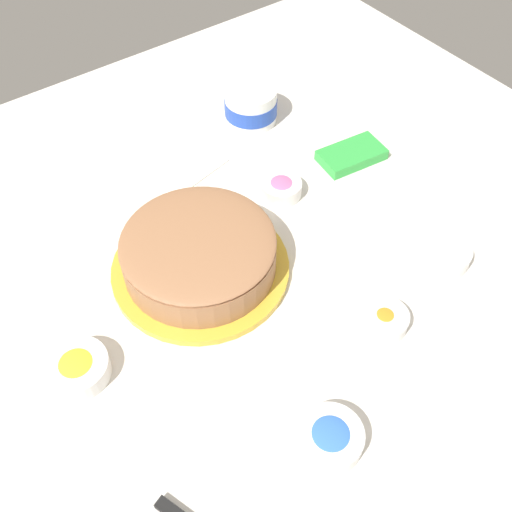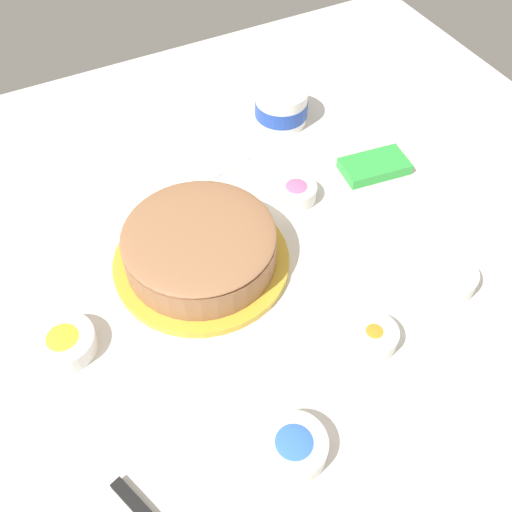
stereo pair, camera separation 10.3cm
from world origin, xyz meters
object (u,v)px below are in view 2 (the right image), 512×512
Objects in this scene: sprinkle_bowl_pink at (296,191)px; candy_box_lower at (374,166)px; paper_napkin at (201,155)px; sprinkle_bowl_orange at (373,336)px; frosted_cake at (200,248)px; sprinkle_bowl_yellow at (65,342)px; frosting_tub at (281,105)px; sprinkle_bowl_blue at (294,446)px; sprinkle_bowl_green at (448,277)px.

sprinkle_bowl_pink is 0.60× the size of candy_box_lower.
sprinkle_bowl_orange is at bearing 96.48° from paper_napkin.
paper_napkin is (-0.12, -0.27, -0.04)m from frosted_cake.
sprinkle_bowl_pink is (-0.50, -0.13, -0.00)m from sprinkle_bowl_yellow.
sprinkle_bowl_pink is 0.18m from candy_box_lower.
frosting_tub is at bearing -148.64° from sprinkle_bowl_yellow.
sprinkle_bowl_yellow reaches higher than sprinkle_bowl_orange.
sprinkle_bowl_pink is (-0.26, -0.45, -0.00)m from sprinkle_bowl_blue.
sprinkle_bowl_green reaches higher than sprinkle_bowl_orange.
frosting_tub is 0.59m from sprinkle_bowl_orange.
candy_box_lower is at bearing 111.53° from frosting_tub.
sprinkle_bowl_green is (-0.18, -0.04, 0.00)m from sprinkle_bowl_orange.
frosted_cake reaches higher than sprinkle_bowl_orange.
sprinkle_bowl_pink is at bearing -163.80° from frosted_cake.
sprinkle_bowl_pink is (-0.05, -0.34, 0.00)m from sprinkle_bowl_orange.
frosted_cake reaches higher than frosting_tub.
sprinkle_bowl_blue is 0.97× the size of sprinkle_bowl_yellow.
sprinkle_bowl_blue is 0.41m from sprinkle_bowl_green.
candy_box_lower is (-0.42, -0.06, -0.03)m from frosted_cake.
sprinkle_bowl_yellow is at bearing 13.18° from frosted_cake.
frosted_cake is 3.27× the size of sprinkle_bowl_blue.
sprinkle_bowl_pink is 0.23m from paper_napkin.
sprinkle_bowl_blue is 0.64× the size of paper_napkin.
sprinkle_bowl_green is (-0.04, 0.54, -0.02)m from frosting_tub.
frosted_cake is 0.24m from sprinkle_bowl_pink.
paper_napkin is at bearing -139.09° from sprinkle_bowl_yellow.
sprinkle_bowl_blue is at bearing 59.94° from sprinkle_bowl_pink.
sprinkle_bowl_green reaches higher than candy_box_lower.
sprinkle_bowl_yellow is 1.00× the size of sprinkle_bowl_green.
frosted_cake is 3.90× the size of sprinkle_bowl_pink.
frosting_tub is at bearing -172.24° from paper_napkin.
sprinkle_bowl_yellow is 0.66× the size of paper_napkin.
frosted_cake is at bearing 15.76° from candy_box_lower.
frosting_tub reaches higher than sprinkle_bowl_green.
frosted_cake is at bearing 66.39° from paper_napkin.
sprinkle_bowl_green is at bearing 146.77° from frosted_cake.
candy_box_lower is at bearing -100.49° from sprinkle_bowl_green.
candy_box_lower is (-0.68, -0.13, -0.01)m from sprinkle_bowl_yellow.
frosted_cake is 2.33× the size of candy_box_lower.
sprinkle_bowl_orange is (-0.20, -0.10, -0.00)m from sprinkle_bowl_blue.
sprinkle_bowl_yellow is (0.24, -0.32, -0.00)m from sprinkle_bowl_blue.
sprinkle_bowl_blue is 0.66m from paper_napkin.
frosted_cake reaches higher than sprinkle_bowl_green.
sprinkle_bowl_yellow reaches higher than candy_box_lower.
frosted_cake is at bearing 42.43° from frosting_tub.
sprinkle_bowl_pink is at bearing -67.16° from sprinkle_bowl_green.
frosting_tub is 0.86× the size of candy_box_lower.
candy_box_lower is 0.36m from paper_napkin.
frosted_cake is 0.27m from sprinkle_bowl_yellow.
candy_box_lower is 0.91× the size of paper_napkin.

